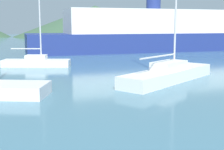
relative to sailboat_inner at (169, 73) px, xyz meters
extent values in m
cube|color=white|center=(0.00, 0.00, -0.15)|extent=(7.66, 6.43, 0.72)
cube|color=white|center=(0.00, 0.00, 0.47)|extent=(2.73, 2.50, 0.51)
cylinder|color=#BCBCC1|center=(-0.99, -0.75, 1.11)|extent=(3.02, 2.33, 0.10)
cube|color=white|center=(-7.94, 8.84, -0.23)|extent=(5.69, 2.73, 0.56)
cube|color=white|center=(-7.94, 8.84, 0.25)|extent=(1.84, 1.40, 0.40)
cylinder|color=#BCBCC1|center=(-7.54, 8.75, 3.21)|extent=(0.12, 0.12, 6.31)
cylinder|color=#BCBCC1|center=(-8.75, 9.03, 0.95)|extent=(2.43, 0.66, 0.10)
cube|color=navy|center=(7.10, 22.03, 0.65)|extent=(33.25, 10.02, 2.32)
cube|color=silver|center=(7.10, 22.03, 3.32)|extent=(23.36, 8.14, 3.01)
cylinder|color=navy|center=(7.10, 22.03, 5.62)|extent=(1.87, 1.87, 1.60)
cone|color=#38563D|center=(8.58, 74.70, 3.96)|extent=(47.16, 47.16, 8.94)
camera|label=1|loc=(-7.60, -17.51, 2.91)|focal=50.00mm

